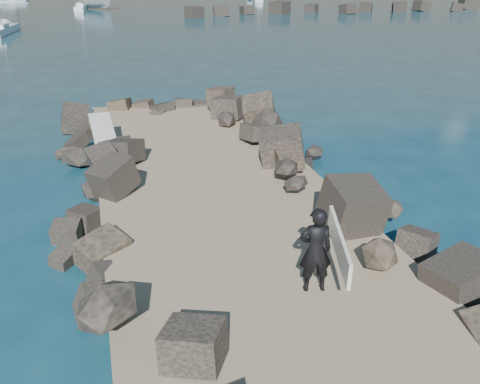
% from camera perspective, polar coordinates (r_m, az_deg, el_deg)
% --- Properties ---
extents(ground, '(800.00, 800.00, 0.00)m').
position_cam_1_polar(ground, '(13.12, -1.15, -4.35)').
color(ground, '#0F384C').
rests_on(ground, ground).
extents(jetty, '(6.00, 26.00, 0.60)m').
position_cam_1_polar(jetty, '(11.29, 1.35, -7.55)').
color(jetty, '#8C7759').
rests_on(jetty, ground).
extents(riprap_left, '(2.60, 22.00, 1.00)m').
position_cam_1_polar(riprap_left, '(11.26, -13.80, -7.21)').
color(riprap_left, black).
rests_on(riprap_left, ground).
extents(riprap_right, '(2.60, 22.00, 1.00)m').
position_cam_1_polar(riprap_right, '(12.62, 13.44, -3.66)').
color(riprap_right, black).
rests_on(riprap_right, ground).
extents(breakwater_secondary, '(52.00, 4.00, 1.20)m').
position_cam_1_polar(breakwater_secondary, '(76.49, 15.19, 18.50)').
color(breakwater_secondary, black).
rests_on(breakwater_secondary, ground).
extents(surfboard_resting, '(0.85, 2.72, 0.09)m').
position_cam_1_polar(surfboard_resting, '(17.39, -14.30, 5.74)').
color(surfboard_resting, silver).
rests_on(surfboard_resting, riprap_left).
extents(boat_imported, '(6.04, 6.72, 2.55)m').
position_cam_1_polar(boat_imported, '(80.15, -15.11, 19.18)').
color(boat_imported, silver).
rests_on(boat_imported, ground).
extents(surfer_with_board, '(1.06, 1.97, 1.63)m').
position_cam_1_polar(surfer_with_board, '(9.61, 8.41, -6.06)').
color(surfer_with_board, black).
rests_on(surfer_with_board, jetty).
extents(sailboat_a, '(2.39, 6.55, 7.80)m').
position_cam_1_polar(sailboat_a, '(55.19, -24.03, 15.48)').
color(sailboat_a, white).
rests_on(sailboat_a, ground).
extents(sailboat_e, '(5.86, 7.22, 9.19)m').
position_cam_1_polar(sailboat_e, '(99.10, -23.58, 18.24)').
color(sailboat_e, white).
rests_on(sailboat_e, ground).
extents(sailboat_b, '(1.81, 5.53, 6.72)m').
position_cam_1_polar(sailboat_b, '(79.12, -16.61, 18.31)').
color(sailboat_b, white).
rests_on(sailboat_b, ground).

